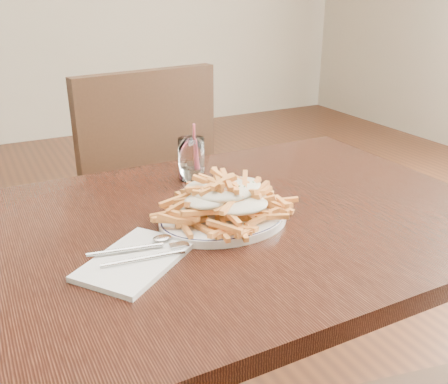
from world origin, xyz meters
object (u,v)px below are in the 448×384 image
loaded_fries (224,196)px  water_glass (192,161)px  table (221,251)px  chair_far (137,194)px  fries_plate (224,219)px

loaded_fries → water_glass: size_ratio=2.20×
loaded_fries → water_glass: water_glass is taller
table → chair_far: chair_far is taller
fries_plate → water_glass: bearing=80.1°
fries_plate → water_glass: size_ratio=2.22×
table → loaded_fries: bearing=-98.8°
table → water_glass: (0.04, 0.24, 0.13)m
fries_plate → table: bearing=81.2°
chair_far → loaded_fries: bearing=-92.2°
table → chair_far: bearing=88.1°
chair_far → loaded_fries: size_ratio=3.06×
loaded_fries → chair_far: bearing=87.8°
chair_far → fries_plate: chair_far is taller
fries_plate → chair_far: bearing=87.8°
chair_far → water_glass: (0.02, -0.42, 0.24)m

